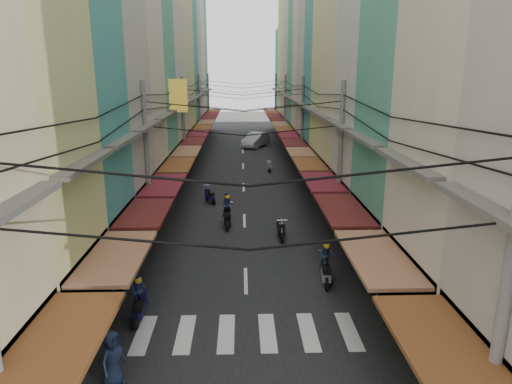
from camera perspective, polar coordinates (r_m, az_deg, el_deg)
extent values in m
plane|color=#62625D|center=(21.57, -1.35, -8.72)|extent=(160.00, 160.00, 0.00)
cube|color=black|center=(40.68, -1.61, 2.69)|extent=(10.00, 80.00, 0.02)
cube|color=gray|center=(41.17, -10.70, 2.61)|extent=(3.00, 80.00, 0.06)
cube|color=gray|center=(41.21, 7.47, 2.75)|extent=(3.00, 80.00, 0.06)
cube|color=silver|center=(16.58, -13.88, -16.91)|extent=(0.55, 2.40, 0.01)
cube|color=silver|center=(16.36, -8.86, -17.10)|extent=(0.55, 2.40, 0.01)
cube|color=silver|center=(16.25, -3.73, -17.18)|extent=(0.55, 2.40, 0.01)
cube|color=silver|center=(16.26, 1.44, -17.13)|extent=(0.55, 2.40, 0.01)
cube|color=silver|center=(16.39, 6.55, -16.94)|extent=(0.55, 2.40, 0.01)
cube|color=silver|center=(16.64, 11.54, -16.64)|extent=(0.55, 2.40, 0.01)
cube|color=brown|center=(11.17, -23.41, -16.85)|extent=(1.80, 4.34, 0.12)
cube|color=#595651|center=(10.27, -28.51, -1.93)|extent=(0.50, 4.24, 0.15)
cube|color=black|center=(16.17, -21.90, -12.09)|extent=(1.20, 4.52, 3.20)
cube|color=#946043|center=(15.15, -17.03, -7.67)|extent=(1.80, 4.33, 0.12)
cube|color=#595651|center=(14.50, -20.42, 3.44)|extent=(0.50, 4.23, 0.15)
cube|color=teal|center=(19.65, -26.58, 16.27)|extent=(6.00, 4.30, 19.25)
cube|color=black|center=(20.08, -17.62, -6.36)|extent=(1.20, 4.13, 3.20)
cube|color=#561A18|center=(19.27, -13.65, -2.56)|extent=(1.80, 3.96, 0.12)
cube|color=#595651|center=(18.76, -16.17, 6.22)|extent=(0.50, 3.87, 0.15)
cube|color=#AEA89F|center=(24.10, -22.05, 18.23)|extent=(6.00, 5.14, 20.93)
cube|color=black|center=(24.40, -14.72, -2.36)|extent=(1.20, 4.94, 3.20)
cube|color=maroon|center=(23.74, -11.41, 0.87)|extent=(1.80, 4.73, 0.12)
cube|color=#595651|center=(23.32, -13.38, 8.02)|extent=(0.50, 4.63, 0.15)
cube|color=beige|center=(28.85, -18.25, 14.36)|extent=(6.00, 4.95, 17.43)
cube|color=black|center=(29.15, -12.59, 0.59)|extent=(1.20, 4.75, 3.20)
cube|color=brown|center=(28.60, -9.79, 3.33)|extent=(1.80, 4.56, 0.12)
cube|color=#595651|center=(28.26, -11.38, 9.28)|extent=(0.50, 4.46, 0.15)
cube|color=#4F997F|center=(33.66, -15.81, 13.57)|extent=(6.00, 4.99, 16.32)
cube|color=black|center=(33.92, -11.08, 2.67)|extent=(1.20, 4.80, 3.20)
cube|color=#946043|center=(33.45, -8.66, 5.06)|extent=(1.80, 4.60, 0.12)
cube|color=#595651|center=(33.16, -9.99, 10.15)|extent=(0.50, 4.50, 0.15)
cube|color=beige|center=(38.46, -14.41, 18.67)|extent=(6.00, 4.65, 22.87)
cube|color=black|center=(38.59, -9.98, 4.20)|extent=(1.20, 4.46, 3.20)
cube|color=#561A18|center=(38.18, -7.83, 6.31)|extent=(1.80, 4.27, 0.12)
cube|color=#595651|center=(37.92, -8.99, 10.77)|extent=(0.50, 4.18, 0.15)
cube|color=beige|center=(43.07, -12.92, 16.78)|extent=(6.00, 4.89, 20.58)
cube|color=black|center=(43.25, -9.11, 5.39)|extent=(1.20, 4.70, 3.20)
cube|color=maroon|center=(42.88, -7.19, 7.27)|extent=(1.80, 4.50, 0.12)
cube|color=#595651|center=(42.65, -8.21, 11.25)|extent=(0.50, 4.40, 0.15)
cube|color=#CACA7E|center=(47.68, -11.76, 15.34)|extent=(6.00, 4.52, 18.44)
cube|color=black|center=(47.86, -8.43, 6.33)|extent=(1.20, 4.34, 3.20)
cube|color=brown|center=(47.53, -6.68, 8.03)|extent=(1.80, 4.16, 0.12)
cube|color=#595651|center=(47.32, -7.59, 11.62)|extent=(0.50, 4.07, 0.15)
cube|color=teal|center=(52.50, -10.91, 16.52)|extent=(6.00, 5.20, 20.63)
cube|color=black|center=(52.64, -7.84, 7.13)|extent=(1.20, 4.99, 3.20)
cube|color=#946043|center=(52.34, -6.24, 8.68)|extent=(1.80, 4.78, 0.12)
cube|color=#595651|center=(52.15, -7.07, 11.94)|extent=(0.50, 4.68, 0.15)
cube|color=#AEA89F|center=(57.58, -10.19, 17.92)|extent=(6.00, 4.94, 23.70)
cube|color=black|center=(57.64, -7.33, 7.82)|extent=(1.20, 4.74, 3.20)
cube|color=#561A18|center=(57.36, -5.87, 9.23)|extent=(1.80, 4.55, 0.12)
cube|color=#595651|center=(57.20, -6.61, 12.21)|extent=(0.50, 4.45, 0.15)
cube|color=beige|center=(62.42, -9.47, 16.52)|extent=(6.00, 4.96, 21.12)
cube|color=black|center=(62.54, -6.91, 8.38)|extent=(1.20, 4.76, 3.20)
cube|color=maroon|center=(62.28, -5.56, 9.69)|extent=(1.80, 4.56, 0.12)
cube|color=#595651|center=(62.12, -6.24, 12.43)|extent=(0.50, 4.46, 0.15)
cube|color=#4F997F|center=(67.37, -8.88, 15.90)|extent=(6.00, 5.04, 19.90)
cube|color=black|center=(67.49, -6.55, 8.87)|extent=(1.20, 4.84, 3.20)
cube|color=brown|center=(67.25, -5.29, 10.08)|extent=(1.80, 4.64, 0.12)
cube|color=#595651|center=(67.11, -5.92, 12.62)|extent=(0.50, 4.54, 0.15)
cube|color=brown|center=(32.08, -9.69, 11.80)|extent=(1.20, 0.40, 2.20)
cube|color=brown|center=(10.94, 22.31, -17.45)|extent=(1.80, 4.35, 0.12)
cube|color=#595651|center=(10.03, 27.39, -2.16)|extent=(0.50, 4.25, 0.15)
cube|color=black|center=(16.03, 19.79, -12.13)|extent=(1.20, 4.78, 3.20)
cube|color=#946043|center=(14.97, 14.87, -7.79)|extent=(1.80, 4.58, 0.12)
cube|color=#595651|center=(14.32, 18.16, 3.50)|extent=(0.50, 4.48, 0.15)
cube|color=#4F997F|center=(19.97, 22.61, 10.63)|extent=(6.00, 5.03, 15.08)
cube|color=black|center=(20.35, 14.73, -5.86)|extent=(1.20, 4.83, 3.20)
cube|color=#561A18|center=(19.53, 10.77, -2.16)|extent=(1.80, 4.63, 0.12)
cube|color=#595651|center=(19.03, 13.13, 6.54)|extent=(0.50, 4.53, 0.15)
cube|color=beige|center=(24.60, 18.55, 19.30)|extent=(6.00, 4.79, 21.66)
cube|color=black|center=(24.84, 11.59, -1.86)|extent=(1.20, 4.60, 3.20)
cube|color=maroon|center=(24.17, 8.30, 1.26)|extent=(1.80, 4.41, 0.12)
cube|color=#595651|center=(23.77, 10.13, 8.31)|extent=(0.50, 4.31, 0.15)
cube|color=beige|center=(28.99, 15.21, 17.85)|extent=(6.00, 4.52, 20.74)
cube|color=black|center=(29.22, 9.53, 0.78)|extent=(1.20, 4.34, 3.20)
cube|color=brown|center=(28.66, 6.71, 3.47)|extent=(1.80, 4.16, 0.12)
cube|color=#595651|center=(28.32, 8.21, 9.43)|extent=(0.50, 4.07, 0.15)
cube|color=#CACA7E|center=(33.15, 12.64, 11.86)|extent=(6.00, 4.12, 14.13)
cube|color=black|center=(33.36, 8.11, 2.60)|extent=(1.20, 3.96, 3.20)
cube|color=#946043|center=(32.86, 5.61, 4.98)|extent=(1.80, 3.79, 0.12)
cube|color=#595651|center=(32.57, 6.90, 10.18)|extent=(0.50, 3.71, 0.15)
cube|color=teal|center=(37.26, 11.16, 14.98)|extent=(6.00, 4.40, 17.68)
cube|color=black|center=(37.48, 7.01, 4.00)|extent=(1.20, 4.23, 3.20)
cube|color=#561A18|center=(37.04, 4.77, 6.13)|extent=(1.80, 4.05, 0.12)
cube|color=#595651|center=(36.78, 5.90, 10.74)|extent=(0.50, 3.96, 0.15)
cube|color=#AEA89F|center=(41.76, 9.91, 18.38)|extent=(6.00, 4.64, 22.59)
cube|color=black|center=(41.88, 6.08, 5.18)|extent=(1.20, 4.45, 3.20)
cube|color=maroon|center=(41.48, 4.07, 7.09)|extent=(1.80, 4.26, 0.12)
cube|color=#595651|center=(41.25, 5.06, 11.22)|extent=(0.50, 4.17, 0.15)
cube|color=beige|center=(45.96, 8.75, 17.26)|extent=(6.00, 4.00, 21.25)
cube|color=black|center=(46.10, 5.36, 6.10)|extent=(1.20, 3.84, 3.20)
cube|color=brown|center=(45.75, 3.52, 7.84)|extent=(1.80, 3.68, 0.12)
cube|color=#595651|center=(45.54, 4.41, 11.58)|extent=(0.50, 3.60, 0.15)
cube|color=#4F997F|center=(50.42, 7.82, 17.68)|extent=(6.00, 5.01, 22.33)
cube|color=black|center=(50.53, 4.73, 6.89)|extent=(1.20, 4.81, 3.20)
cube|color=#946043|center=(50.20, 3.05, 8.48)|extent=(1.80, 4.61, 0.12)
cube|color=#595651|center=(50.01, 3.85, 11.89)|extent=(0.50, 4.51, 0.15)
cube|color=beige|center=(55.32, 6.89, 16.11)|extent=(6.00, 5.00, 19.71)
cube|color=black|center=(55.46, 4.15, 7.62)|extent=(1.20, 4.80, 3.20)
cube|color=#561A18|center=(55.16, 2.61, 9.07)|extent=(1.80, 4.60, 0.12)
cube|color=#595651|center=(54.99, 3.34, 12.17)|extent=(0.50, 4.50, 0.15)
cube|color=beige|center=(59.92, 6.17, 14.67)|extent=(6.00, 4.32, 16.86)
cube|color=black|center=(60.06, 3.69, 8.19)|extent=(1.20, 4.15, 3.20)
cube|color=maroon|center=(59.78, 2.26, 9.53)|extent=(1.80, 3.97, 0.12)
cube|color=#595651|center=(59.62, 2.93, 12.40)|extent=(0.50, 3.89, 0.15)
cube|color=#CACA7E|center=(64.22, 5.66, 16.08)|extent=(6.00, 4.33, 19.96)
cube|color=black|center=(64.34, 3.33, 8.65)|extent=(1.20, 4.16, 3.20)
cube|color=brown|center=(64.08, 1.99, 9.90)|extent=(1.80, 3.99, 0.12)
cube|color=#595651|center=(63.93, 2.61, 12.57)|extent=(0.50, 3.90, 0.15)
cube|color=teal|center=(68.79, 5.10, 13.68)|extent=(6.00, 4.88, 14.34)
cube|color=black|center=(68.90, 2.98, 9.07)|extent=(1.20, 4.68, 3.20)
cube|color=#946043|center=(68.66, 1.73, 10.24)|extent=(1.80, 4.49, 0.12)
cube|color=#595651|center=(68.52, 2.31, 12.74)|extent=(0.50, 4.39, 0.15)
cylinder|color=gray|center=(10.31, 28.46, -13.27)|extent=(0.26, 0.26, 8.20)
cylinder|color=gray|center=(23.69, -13.44, 3.45)|extent=(0.26, 0.26, 8.20)
cylinder|color=gray|center=(23.74, 10.46, 3.64)|extent=(0.26, 0.26, 8.20)
cylinder|color=gray|center=(38.32, -9.06, 7.95)|extent=(0.26, 0.26, 8.20)
cylinder|color=gray|center=(38.36, 5.77, 8.07)|extent=(0.26, 0.26, 8.20)
cylinder|color=gray|center=(53.16, -7.08, 9.94)|extent=(0.26, 0.26, 8.20)
cylinder|color=gray|center=(53.18, 3.66, 10.02)|extent=(0.26, 0.26, 8.20)
cylinder|color=gray|center=(68.07, -5.96, 11.05)|extent=(0.26, 0.26, 8.20)
cylinder|color=gray|center=(68.09, 2.45, 11.12)|extent=(0.26, 0.26, 8.20)
imported|color=silver|center=(53.61, -0.05, 5.67)|extent=(6.22, 4.47, 2.05)
imported|color=black|center=(24.45, 16.59, -6.43)|extent=(1.50, 0.82, 0.97)
cylinder|color=black|center=(17.91, -13.82, -13.52)|extent=(0.10, 0.50, 0.50)
cylinder|color=black|center=(16.84, -14.70, -15.53)|extent=(0.10, 0.50, 0.50)
cube|color=#1A134A|center=(17.30, -14.28, -14.05)|extent=(0.33, 1.11, 0.27)
cube|color=black|center=(16.95, -14.52, -13.58)|extent=(0.31, 0.53, 0.17)
cube|color=#1A134A|center=(17.65, -13.96, -12.59)|extent=(0.29, 0.27, 0.53)
imported|color=navy|center=(17.24, -14.31, -13.68)|extent=(0.51, 0.36, 1.28)
sphere|color=gold|center=(16.80, -14.52, -10.79)|extent=(0.27, 0.27, 0.27)
cylinder|color=black|center=(20.28, 8.33, -9.64)|extent=(0.10, 0.54, 0.54)
cylinder|color=black|center=(19.07, 9.04, -11.33)|extent=(0.10, 0.54, 0.54)
cube|color=gray|center=(19.60, 8.69, -10.01)|extent=(0.36, 1.20, 0.29)
cube|color=black|center=(19.24, 8.87, -9.49)|extent=(0.33, 0.58, 0.19)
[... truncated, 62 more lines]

